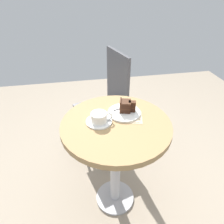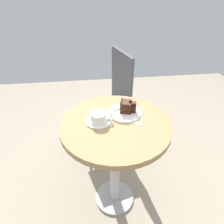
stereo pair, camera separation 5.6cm
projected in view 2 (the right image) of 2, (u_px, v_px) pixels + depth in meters
ground_plane at (115, 198)px, 1.56m from camera, size 4.40×4.40×0.01m
cafe_table at (115, 140)px, 1.23m from camera, size 0.64×0.64×0.74m
saucer at (99, 121)px, 1.16m from camera, size 0.15×0.15×0.01m
coffee_cup at (99, 117)px, 1.13m from camera, size 0.12×0.09×0.06m
teaspoon at (105, 119)px, 1.17m from camera, size 0.08×0.07×0.00m
cake_plate at (125, 113)px, 1.22m from camera, size 0.20×0.20×0.01m
cake_slice at (127, 107)px, 1.21m from camera, size 0.10×0.08×0.08m
fork at (127, 107)px, 1.26m from camera, size 0.14×0.05×0.00m
napkin at (130, 118)px, 1.19m from camera, size 0.15×0.15×0.00m
cafe_chair at (112, 98)px, 1.75m from camera, size 0.47×0.47×0.95m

